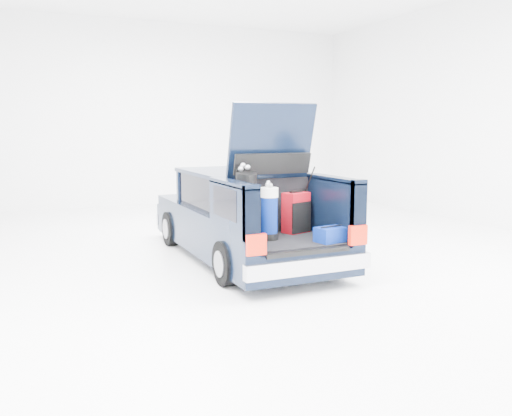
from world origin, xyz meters
name	(u,v)px	position (x,y,z in m)	size (l,w,h in m)	color
ground	(244,258)	(0.00, 0.00, 0.00)	(14.00, 14.00, 0.00)	white
car	(241,217)	(0.00, 0.11, 0.67)	(1.87, 4.65, 2.47)	black
red_suitcase	(296,213)	(0.37, -1.12, 0.89)	(0.43, 0.36, 0.62)	maroon
black_golf_bag	(244,205)	(-0.50, -1.23, 1.07)	(0.33, 0.44, 1.05)	black
blue_golf_bag	(269,213)	(-0.21, -1.42, 0.97)	(0.32, 0.32, 0.82)	black
blue_duffel	(331,234)	(0.50, -1.89, 0.70)	(0.45, 0.34, 0.22)	navy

